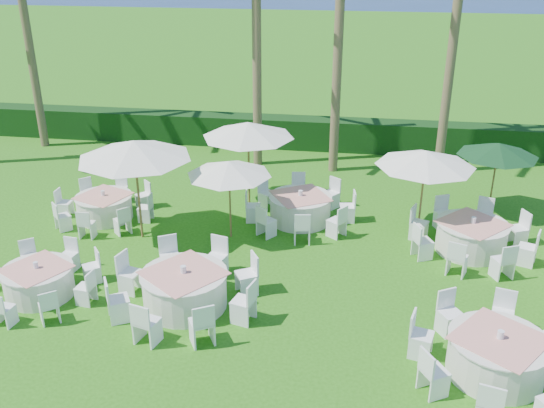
{
  "coord_description": "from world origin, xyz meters",
  "views": [
    {
      "loc": [
        2.63,
        -11.26,
        7.92
      ],
      "look_at": [
        0.4,
        3.36,
        1.3
      ],
      "focal_mm": 40.0,
      "sensor_mm": 36.0,
      "label": 1
    }
  ],
  "objects": [
    {
      "name": "palm_b",
      "position": [
        -1.13,
        9.83,
        4.32
      ],
      "size": [
        4.25,
        4.37,
        7.76
      ],
      "color": "brown",
      "rests_on": "ground"
    },
    {
      "name": "banquet_table_f",
      "position": [
        5.76,
        3.96,
        0.44
      ],
      "size": [
        3.27,
        3.27,
        1.01
      ],
      "color": "silver",
      "rests_on": "ground"
    },
    {
      "name": "palm_d",
      "position": [
        5.49,
        10.0,
        4.61
      ],
      "size": [
        4.4,
        3.96,
        8.33
      ],
      "color": "brown",
      "rests_on": "ground"
    },
    {
      "name": "umbrella_c",
      "position": [
        -0.77,
        6.16,
        2.46
      ],
      "size": [
        2.84,
        2.84,
        2.7
      ],
      "color": "brown",
      "rests_on": "ground"
    },
    {
      "name": "banquet_table_b",
      "position": [
        -1.16,
        0.21,
        0.46
      ],
      "size": [
        3.48,
        3.48,
        1.05
      ],
      "color": "silver",
      "rests_on": "ground"
    },
    {
      "name": "banquet_table_c",
      "position": [
        5.51,
        -1.2,
        0.44
      ],
      "size": [
        3.36,
        3.36,
        1.01
      ],
      "color": "silver",
      "rests_on": "ground"
    },
    {
      "name": "banquet_table_a",
      "position": [
        -4.72,
        0.13,
        0.39
      ],
      "size": [
        2.92,
        2.92,
        0.89
      ],
      "color": "silver",
      "rests_on": "ground"
    },
    {
      "name": "umbrella_d",
      "position": [
        4.43,
        4.8,
        2.3
      ],
      "size": [
        2.75,
        2.75,
        2.52
      ],
      "color": "brown",
      "rests_on": "ground"
    },
    {
      "name": "umbrella_b",
      "position": [
        -0.86,
        3.81,
        2.08
      ],
      "size": [
        2.35,
        2.35,
        2.28
      ],
      "color": "brown",
      "rests_on": "ground"
    },
    {
      "name": "banquet_table_d",
      "position": [
        -4.88,
        4.42,
        0.39
      ],
      "size": [
        2.95,
        2.95,
        0.9
      ],
      "color": "silver",
      "rests_on": "ground"
    },
    {
      "name": "umbrella_green",
      "position": [
        6.69,
        6.56,
        2.08
      ],
      "size": [
        2.38,
        2.38,
        2.28
      ],
      "color": "brown",
      "rests_on": "ground"
    },
    {
      "name": "hedge",
      "position": [
        0.0,
        12.0,
        0.6
      ],
      "size": [
        34.0,
        1.0,
        1.2
      ],
      "primitive_type": "cube",
      "color": "black",
      "rests_on": "ground"
    },
    {
      "name": "palm_a",
      "position": [
        -10.1,
        10.63,
        5.52
      ],
      "size": [
        4.4,
        4.12,
        10.1
      ],
      "color": "brown",
      "rests_on": "ground"
    },
    {
      "name": "umbrella_a",
      "position": [
        -3.35,
        3.4,
        2.63
      ],
      "size": [
        3.12,
        3.12,
        2.88
      ],
      "color": "brown",
      "rests_on": "ground"
    },
    {
      "name": "ground",
      "position": [
        0.0,
        0.0,
        0.0
      ],
      "size": [
        120.0,
        120.0,
        0.0
      ],
      "primitive_type": "plane",
      "color": "#225F10",
      "rests_on": "ground"
    },
    {
      "name": "banquet_table_e",
      "position": [
        0.98,
        5.14,
        0.43
      ],
      "size": [
        3.29,
        3.29,
        0.99
      ],
      "color": "silver",
      "rests_on": "ground"
    }
  ]
}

